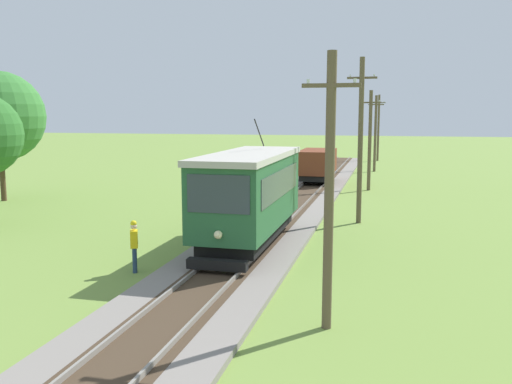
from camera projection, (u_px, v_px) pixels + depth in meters
red_tram at (250, 194)px, 21.33m from camera, size 2.60×8.54×4.79m
freight_car at (317, 164)px, 40.81m from camera, size 2.40×5.20×2.31m
utility_pole_near_tram at (329, 189)px, 13.24m from camera, size 1.40×0.38×6.80m
utility_pole_mid at (360, 140)px, 26.01m from camera, size 1.40×0.64×7.94m
utility_pole_far at (370, 140)px, 37.56m from camera, size 1.40×0.42×6.90m
utility_pole_distant at (375, 133)px, 50.02m from camera, size 1.40×0.35×6.96m
utility_pole_horizon at (378, 127)px, 61.06m from camera, size 1.40×0.56×7.40m
track_worker at (134, 244)px, 18.32m from camera, size 0.38×0.45×1.78m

